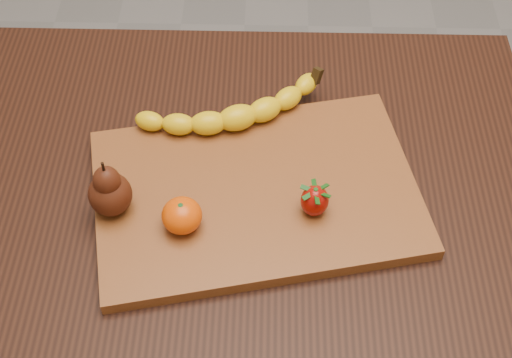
{
  "coord_description": "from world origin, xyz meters",
  "views": [
    {
      "loc": [
        0.09,
        -0.64,
        1.57
      ],
      "look_at": [
        0.07,
        -0.02,
        0.8
      ],
      "focal_mm": 50.0,
      "sensor_mm": 36.0,
      "label": 1
    }
  ],
  "objects_px": {
    "pear": "(108,187)",
    "mandarin": "(182,216)",
    "table": "(210,226)",
    "cutting_board": "(256,192)"
  },
  "relations": [
    {
      "from": "table",
      "to": "mandarin",
      "type": "bearing_deg",
      "value": -107.16
    },
    {
      "from": "mandarin",
      "to": "cutting_board",
      "type": "bearing_deg",
      "value": 34.79
    },
    {
      "from": "pear",
      "to": "mandarin",
      "type": "bearing_deg",
      "value": -15.99
    },
    {
      "from": "table",
      "to": "pear",
      "type": "bearing_deg",
      "value": -156.37
    },
    {
      "from": "pear",
      "to": "mandarin",
      "type": "height_order",
      "value": "pear"
    },
    {
      "from": "table",
      "to": "cutting_board",
      "type": "distance_m",
      "value": 0.13
    },
    {
      "from": "table",
      "to": "mandarin",
      "type": "xyz_separation_m",
      "value": [
        -0.03,
        -0.08,
        0.14
      ]
    },
    {
      "from": "pear",
      "to": "mandarin",
      "type": "relative_size",
      "value": 1.71
    },
    {
      "from": "mandarin",
      "to": "table",
      "type": "bearing_deg",
      "value": 72.84
    },
    {
      "from": "table",
      "to": "mandarin",
      "type": "distance_m",
      "value": 0.17
    }
  ]
}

